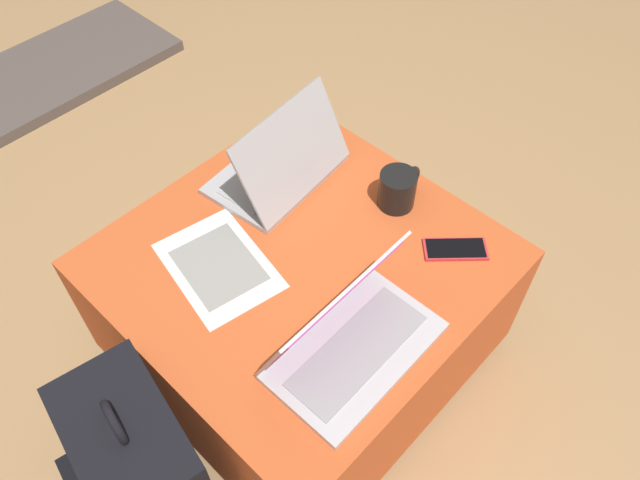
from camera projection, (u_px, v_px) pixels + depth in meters
name	position (u px, v px, depth m)	size (l,w,h in m)	color
ground_plane	(304.00, 347.00, 1.83)	(14.00, 14.00, 0.00)	tan
ottoman	(302.00, 306.00, 1.66)	(0.84, 0.84, 0.44)	maroon
laptop_near	(348.00, 335.00, 1.30)	(0.38, 0.23, 0.22)	silver
laptop_far	(281.00, 166.00, 1.62)	(0.37, 0.27, 0.23)	#B7B7BC
cell_phone	(455.00, 249.00, 1.50)	(0.15, 0.16, 0.01)	red
backpack	(141.00, 476.00, 1.37)	(0.30, 0.36, 0.56)	black
paper_sheet	(219.00, 266.00, 1.47)	(0.26, 0.33, 0.00)	white
coffee_mug	(398.00, 189.00, 1.57)	(0.14, 0.09, 0.10)	black
fireplace_hearth	(10.00, 93.00, 2.54)	(1.40, 0.50, 0.04)	#564C47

